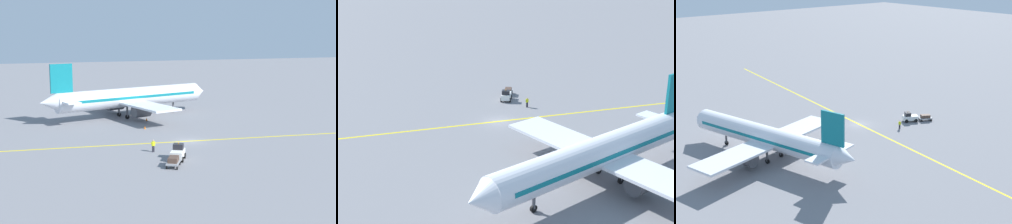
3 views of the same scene
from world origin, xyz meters
The scene contains 8 objects.
ground_plane centered at (0.00, 0.00, 0.00)m, with size 400.00×400.00×0.00m, color slate.
apron_yellow_centreline centered at (0.00, 0.00, 0.00)m, with size 0.40×120.00×0.01m, color yellow.
airplane_at_gate centered at (-22.75, -3.03, 3.71)m, with size 28.38×35.01×10.60m.
baggage_tug_white centered at (9.11, -5.20, 0.90)m, with size 3.35×2.83×2.11m.
baggage_cart_trailing centered at (11.98, -6.83, 0.76)m, with size 2.95×2.50×1.24m.
ground_crew_worker centered at (4.39, -6.96, 0.91)m, with size 0.28×0.57×1.68m.
traffic_cone_near_nose centered at (-10.72, -3.66, 0.28)m, with size 0.32×0.32×0.55m, color orange.
traffic_cone_mid_apron centered at (-17.96, -1.19, 0.28)m, with size 0.32×0.32×0.55m, color orange.
Camera 2 is at (-61.79, 25.32, 24.89)m, focal length 50.00 mm.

